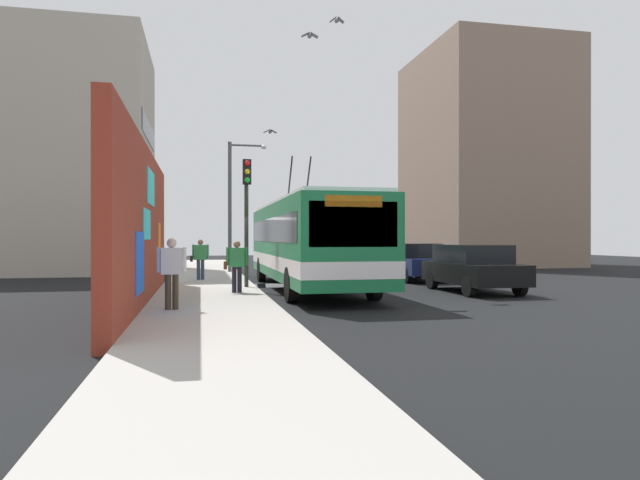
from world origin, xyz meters
name	(u,v)px	position (x,y,z in m)	size (l,w,h in m)	color
ground_plane	(254,289)	(0.00, 0.00, 0.00)	(80.00, 80.00, 0.00)	black
sidewalk_slab	(209,288)	(0.00, 1.60, 0.07)	(48.00, 3.20, 0.15)	#ADA8A0
graffiti_wall	(143,227)	(-4.65, 3.35, 2.08)	(12.70, 0.32, 4.16)	maroon
building_far_left	(58,157)	(11.86, 9.20, 6.10)	(8.59, 9.16, 12.20)	#B2A899
building_far_right	(484,159)	(15.02, -17.00, 7.16)	(10.16, 8.70, 14.33)	gray
city_bus	(307,240)	(-0.62, -1.80, 1.72)	(12.23, 2.69, 4.86)	#19723F
parked_car_black	(473,267)	(-2.76, -7.00, 0.83)	(4.26, 1.93, 1.58)	black
parked_car_navy	(413,261)	(2.60, -7.00, 0.83)	(4.32, 1.82, 1.58)	navy
parked_car_dark_gray	(372,257)	(8.40, -7.00, 0.83)	(4.33, 1.74, 1.58)	#38383D
pedestrian_midblock	(200,256)	(2.86, 1.88, 1.08)	(0.22, 0.73, 1.60)	#2D3F59
pedestrian_at_curb	(237,263)	(-2.80, 0.81, 1.06)	(0.22, 0.72, 1.57)	#1E1E2D
pedestrian_near_wall	(172,268)	(-6.61, 2.53, 1.11)	(0.22, 0.66, 1.65)	#3F3326
traffic_light	(247,201)	(-0.96, 0.35, 3.05)	(0.49, 0.28, 4.32)	#2D382D
street_lamp	(234,197)	(8.10, 0.23, 3.86)	(0.44, 1.90, 6.42)	#4C4C51
flying_pigeons	(304,67)	(0.02, -1.79, 8.00)	(5.49, 2.49, 3.58)	slate
curbside_puddle	(267,286)	(1.25, -0.60, 0.00)	(1.98, 1.98, 0.00)	black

